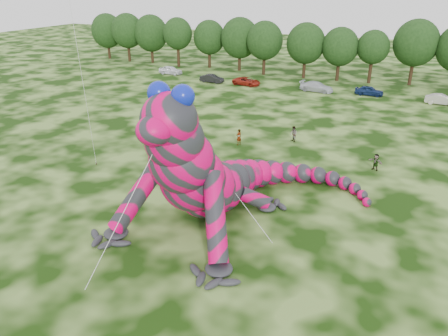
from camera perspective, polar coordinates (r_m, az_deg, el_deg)
ground at (r=27.13m, az=-0.57°, el=-13.19°), size 240.00×240.00×0.00m
inflatable_gecko at (r=31.37m, az=-1.05°, el=3.30°), size 19.90×23.00×10.76m
flying_kite at (r=36.96m, az=-19.56°, el=19.98°), size 2.66×3.26×16.64m
tree_0 at (r=102.14m, az=-14.96°, el=16.30°), size 6.91×6.22×9.51m
tree_1 at (r=97.42m, az=-12.45°, el=16.31°), size 6.74×6.07×9.81m
tree_2 at (r=94.96m, az=-9.48°, el=16.30°), size 7.04×6.34×9.64m
tree_3 at (r=89.70m, az=-6.04°, el=16.01°), size 5.81×5.23×9.44m
tree_4 at (r=88.30m, az=-1.93°, el=15.88°), size 6.22×5.60×9.06m
tree_5 at (r=85.32m, az=2.06°, el=15.86°), size 7.16×6.44×9.80m
tree_6 at (r=81.75m, az=5.31°, el=15.34°), size 6.52×5.86×9.49m
tree_7 at (r=79.73m, az=10.57°, el=14.84°), size 6.68×6.01×9.48m
tree_8 at (r=78.73m, az=14.84°, el=14.17°), size 6.14×5.53×8.94m
tree_9 at (r=78.37m, az=18.77°, el=13.58°), size 5.27×4.74×8.68m
tree_10 at (r=79.05m, az=23.62°, el=13.64°), size 7.09×6.38×10.50m
car_0 at (r=82.88m, az=-7.00°, el=12.57°), size 4.49×1.95×1.51m
car_1 at (r=75.44m, az=-1.59°, el=11.60°), size 4.18×1.59×1.36m
car_2 at (r=73.48m, az=2.98°, el=11.24°), size 4.97×2.82×1.31m
car_3 at (r=70.61m, az=12.00°, el=10.35°), size 5.42×2.70×1.51m
car_4 at (r=70.23m, az=18.44°, el=9.56°), size 4.21×1.77×1.42m
car_5 at (r=68.72m, az=26.54°, el=8.00°), size 4.38×1.65×1.43m
spectator_1 at (r=47.61m, az=9.07°, el=4.38°), size 1.05×1.05×1.72m
spectator_5 at (r=42.30m, az=19.21°, el=0.74°), size 1.51×1.07×1.57m
spectator_0 at (r=46.15m, az=1.95°, el=4.07°), size 0.65×0.75×1.74m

